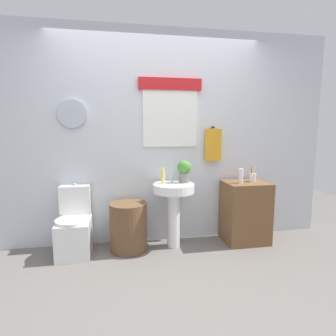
# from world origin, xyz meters

# --- Properties ---
(ground_plane) EXTENTS (8.00, 8.00, 0.00)m
(ground_plane) POSITION_xyz_m (0.00, 0.00, 0.00)
(ground_plane) COLOR slate
(back_wall) EXTENTS (4.40, 0.18, 2.60)m
(back_wall) POSITION_xyz_m (0.00, 1.15, 1.31)
(back_wall) COLOR silver
(back_wall) RESTS_ON ground_plane
(toilet) EXTENTS (0.38, 0.51, 0.78)m
(toilet) POSITION_xyz_m (-0.98, 0.89, 0.29)
(toilet) COLOR white
(toilet) RESTS_ON ground_plane
(laundry_hamper) EXTENTS (0.43, 0.43, 0.56)m
(laundry_hamper) POSITION_xyz_m (-0.38, 0.85, 0.28)
(laundry_hamper) COLOR brown
(laundry_hamper) RESTS_ON ground_plane
(pedestal_sink) EXTENTS (0.49, 0.49, 0.77)m
(pedestal_sink) POSITION_xyz_m (0.16, 0.85, 0.57)
(pedestal_sink) COLOR white
(pedestal_sink) RESTS_ON ground_plane
(faucet) EXTENTS (0.03, 0.03, 0.10)m
(faucet) POSITION_xyz_m (0.16, 0.97, 0.82)
(faucet) COLOR silver
(faucet) RESTS_ON pedestal_sink
(wooden_cabinet) EXTENTS (0.53, 0.44, 0.76)m
(wooden_cabinet) POSITION_xyz_m (1.07, 0.85, 0.38)
(wooden_cabinet) COLOR brown
(wooden_cabinet) RESTS_ON ground_plane
(soap_bottle) EXTENTS (0.05, 0.05, 0.18)m
(soap_bottle) POSITION_xyz_m (0.04, 0.90, 0.86)
(soap_bottle) COLOR #DBD166
(soap_bottle) RESTS_ON pedestal_sink
(potted_plant) EXTENTS (0.16, 0.16, 0.27)m
(potted_plant) POSITION_xyz_m (0.30, 0.91, 0.92)
(potted_plant) COLOR slate
(potted_plant) RESTS_ON pedestal_sink
(lotion_bottle) EXTENTS (0.05, 0.05, 0.18)m
(lotion_bottle) POSITION_xyz_m (0.98, 0.81, 0.85)
(lotion_bottle) COLOR white
(lotion_bottle) RESTS_ON wooden_cabinet
(toothbrush_cup) EXTENTS (0.08, 0.08, 0.19)m
(toothbrush_cup) POSITION_xyz_m (1.16, 0.87, 0.81)
(toothbrush_cup) COLOR silver
(toothbrush_cup) RESTS_ON wooden_cabinet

